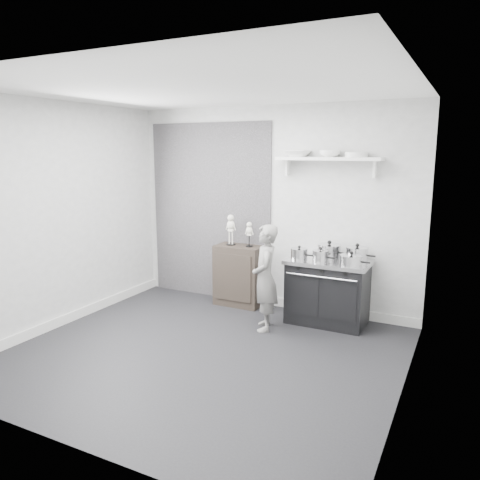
{
  "coord_description": "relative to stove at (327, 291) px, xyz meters",
  "views": [
    {
      "loc": [
        2.43,
        -3.98,
        2.13
      ],
      "look_at": [
        -0.04,
        0.95,
        1.06
      ],
      "focal_mm": 35.0,
      "sensor_mm": 36.0,
      "label": 1
    }
  ],
  "objects": [
    {
      "name": "pot_front_center",
      "position": [
        -0.06,
        -0.14,
        0.47
      ],
      "size": [
        0.28,
        0.19,
        0.18
      ],
      "color": "#BDBCBF",
      "rests_on": "stove"
    },
    {
      "name": "ground",
      "position": [
        -0.91,
        -1.48,
        -0.4
      ],
      "size": [
        4.0,
        4.0,
        0.0
      ],
      "primitive_type": "plane",
      "color": "black",
      "rests_on": "ground"
    },
    {
      "name": "pot_front_right",
      "position": [
        0.31,
        -0.15,
        0.46
      ],
      "size": [
        0.35,
        0.26,
        0.17
      ],
      "color": "#BDBCBF",
      "rests_on": "stove"
    },
    {
      "name": "skeleton_full",
      "position": [
        -1.42,
        0.13,
        0.68
      ],
      "size": [
        0.14,
        0.09,
        0.48
      ],
      "primitive_type": null,
      "color": "beige",
      "rests_on": "side_cabinet"
    },
    {
      "name": "bowl_small",
      "position": [
        -0.09,
        0.19,
        1.68
      ],
      "size": [
        0.26,
        0.26,
        0.08
      ],
      "primitive_type": "imported",
      "color": "white",
      "rests_on": "wall_shelf"
    },
    {
      "name": "pot_back_left",
      "position": [
        -0.02,
        0.09,
        0.49
      ],
      "size": [
        0.38,
        0.29,
        0.23
      ],
      "color": "#BDBCBF",
      "rests_on": "stove"
    },
    {
      "name": "bowl_large",
      "position": [
        -0.5,
        0.19,
        1.68
      ],
      "size": [
        0.32,
        0.32,
        0.08
      ],
      "primitive_type": "imported",
      "color": "white",
      "rests_on": "wall_shelf"
    },
    {
      "name": "stove",
      "position": [
        0.0,
        0.0,
        0.0
      ],
      "size": [
        1.0,
        0.63,
        0.8
      ],
      "color": "black",
      "rests_on": "ground"
    },
    {
      "name": "side_cabinet",
      "position": [
        -1.29,
        0.13,
        0.01
      ],
      "size": [
        0.64,
        0.38,
        0.84
      ],
      "primitive_type": "cube",
      "color": "black",
      "rests_on": "ground"
    },
    {
      "name": "wall_shelf",
      "position": [
        -0.11,
        0.2,
        1.6
      ],
      "size": [
        1.3,
        0.26,
        0.24
      ],
      "color": "white",
      "rests_on": "room_shell"
    },
    {
      "name": "skeleton_torso",
      "position": [
        -1.14,
        0.13,
        0.63
      ],
      "size": [
        0.11,
        0.07,
        0.39
      ],
      "primitive_type": null,
      "color": "beige",
      "rests_on": "side_cabinet"
    },
    {
      "name": "pot_back_right",
      "position": [
        0.32,
        0.11,
        0.48
      ],
      "size": [
        0.36,
        0.27,
        0.22
      ],
      "color": "#BDBCBF",
      "rests_on": "stove"
    },
    {
      "name": "pot_front_left",
      "position": [
        -0.34,
        -0.11,
        0.47
      ],
      "size": [
        0.3,
        0.21,
        0.17
      ],
      "color": "#BDBCBF",
      "rests_on": "stove"
    },
    {
      "name": "child",
      "position": [
        -0.61,
        -0.54,
        0.23
      ],
      "size": [
        0.47,
        0.55,
        1.27
      ],
      "primitive_type": "imported",
      "rotation": [
        0.0,
        0.0,
        -1.14
      ],
      "color": "slate",
      "rests_on": "ground"
    },
    {
      "name": "room_shell",
      "position": [
        -1.0,
        -1.33,
        1.23
      ],
      "size": [
        4.02,
        3.62,
        2.71
      ],
      "color": "#A9A9A6",
      "rests_on": "ground"
    },
    {
      "name": "plate_stack",
      "position": [
        0.24,
        0.19,
        1.67
      ],
      "size": [
        0.27,
        0.27,
        0.06
      ],
      "primitive_type": "cylinder",
      "color": "silver",
      "rests_on": "wall_shelf"
    }
  ]
}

